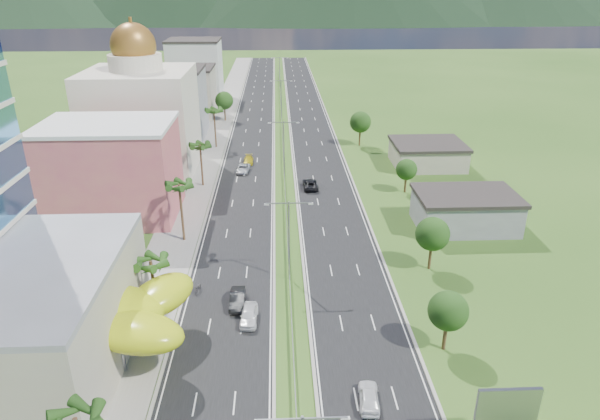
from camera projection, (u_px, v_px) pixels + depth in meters
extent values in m
plane|color=#2D5119|center=(292.00, 325.00, 60.76)|extent=(500.00, 500.00, 0.00)
cube|color=black|center=(254.00, 125.00, 142.87)|extent=(11.00, 260.00, 0.04)
cube|color=black|center=(310.00, 124.00, 143.47)|extent=(11.00, 260.00, 0.04)
cube|color=gray|center=(218.00, 125.00, 142.47)|extent=(7.00, 260.00, 0.12)
cube|color=gray|center=(283.00, 141.00, 126.44)|extent=(0.08, 216.00, 0.28)
cube|color=gray|center=(279.00, 72.00, 219.96)|extent=(0.10, 0.12, 0.70)
cube|color=gray|center=(279.00, 420.00, 33.49)|extent=(2.88, 0.12, 0.12)
cube|color=gray|center=(325.00, 418.00, 33.61)|extent=(2.88, 0.12, 0.12)
cube|color=silver|center=(345.00, 419.00, 33.70)|extent=(0.60, 0.25, 0.18)
cylinder|color=gray|center=(289.00, 242.00, 67.72)|extent=(0.20, 0.20, 11.00)
cube|color=gray|center=(277.00, 203.00, 65.54)|extent=(2.88, 0.12, 0.12)
cube|color=gray|center=(300.00, 203.00, 65.66)|extent=(2.88, 0.12, 0.12)
cube|color=silver|center=(267.00, 204.00, 65.53)|extent=(0.60, 0.25, 0.18)
cube|color=silver|center=(311.00, 204.00, 65.75)|extent=(0.60, 0.25, 0.18)
cylinder|color=gray|center=(284.00, 149.00, 104.35)|extent=(0.20, 0.20, 11.00)
cube|color=gray|center=(276.00, 122.00, 102.17)|extent=(2.88, 0.12, 0.12)
cube|color=gray|center=(291.00, 122.00, 102.29)|extent=(2.88, 0.12, 0.12)
cube|color=silver|center=(269.00, 123.00, 102.16)|extent=(0.60, 0.25, 0.18)
cube|color=silver|center=(298.00, 123.00, 102.38)|extent=(0.60, 0.25, 0.18)
cylinder|color=gray|center=(281.00, 100.00, 145.56)|extent=(0.20, 0.20, 11.00)
cube|color=gray|center=(276.00, 81.00, 143.38)|extent=(2.88, 0.12, 0.12)
cube|color=gray|center=(286.00, 81.00, 143.50)|extent=(2.88, 0.12, 0.12)
cube|color=silver|center=(271.00, 81.00, 143.37)|extent=(0.60, 0.25, 0.18)
cube|color=silver|center=(291.00, 81.00, 143.59)|extent=(0.60, 0.25, 0.18)
cylinder|color=gray|center=(280.00, 73.00, 186.76)|extent=(0.20, 0.20, 11.00)
cube|color=gray|center=(275.00, 58.00, 184.59)|extent=(2.88, 0.12, 0.12)
cube|color=gray|center=(284.00, 58.00, 184.70)|extent=(2.88, 0.12, 0.12)
cube|color=silver|center=(272.00, 58.00, 184.58)|extent=(0.60, 0.25, 0.18)
cube|color=silver|center=(287.00, 58.00, 184.80)|extent=(0.60, 0.25, 0.18)
cylinder|color=gray|center=(68.00, 326.00, 57.17)|extent=(0.50, 0.50, 4.00)
cylinder|color=gray|center=(122.00, 354.00, 52.87)|extent=(0.50, 0.50, 4.00)
cylinder|color=gray|center=(71.00, 376.00, 49.96)|extent=(0.50, 0.50, 4.00)
cylinder|color=gray|center=(153.00, 324.00, 57.53)|extent=(0.50, 0.50, 4.00)
cube|color=#BF4E61|center=(112.00, 172.00, 85.94)|extent=(20.00, 15.00, 15.00)
cube|color=beige|center=(142.00, 122.00, 106.00)|extent=(20.00, 20.00, 20.00)
cylinder|color=beige|center=(135.00, 62.00, 101.41)|extent=(10.00, 10.00, 3.00)
sphere|color=#8E5B22|center=(133.00, 46.00, 100.21)|extent=(8.40, 8.40, 8.40)
cube|color=gray|center=(171.00, 104.00, 129.74)|extent=(16.00, 15.00, 16.00)
cube|color=#A69C89|center=(185.00, 92.00, 150.48)|extent=(16.00, 15.00, 13.00)
cube|color=silver|center=(196.00, 70.00, 170.55)|extent=(16.00, 15.00, 18.00)
cube|color=#D85919|center=(508.00, 405.00, 43.12)|extent=(5.20, 0.35, 3.20)
cube|color=gray|center=(465.00, 212.00, 83.78)|extent=(15.00, 10.00, 5.00)
cube|color=#A69C89|center=(427.00, 155.00, 111.45)|extent=(14.00, 12.00, 4.40)
cylinder|color=#47301C|center=(154.00, 290.00, 60.47)|extent=(0.36, 0.36, 7.50)
cylinder|color=#47301C|center=(182.00, 213.00, 78.49)|extent=(0.36, 0.36, 9.00)
cylinder|color=#47301C|center=(202.00, 166.00, 99.75)|extent=(0.36, 0.36, 8.00)
cylinder|color=#47301C|center=(215.00, 129.00, 122.48)|extent=(0.36, 0.36, 8.80)
cylinder|color=#47301C|center=(225.00, 112.00, 146.15)|extent=(0.40, 0.40, 4.90)
sphere|color=#234816|center=(224.00, 101.00, 144.89)|extent=(4.90, 4.90, 4.90)
cylinder|color=#47301C|center=(445.00, 332.00, 55.98)|extent=(0.40, 0.40, 4.20)
sphere|color=#234816|center=(448.00, 311.00, 54.90)|extent=(4.20, 4.20, 4.20)
cylinder|color=#47301C|center=(430.00, 254.00, 71.60)|extent=(0.40, 0.40, 4.55)
sphere|color=#234816|center=(433.00, 234.00, 70.43)|extent=(4.55, 4.55, 4.55)
cylinder|color=#47301C|center=(405.00, 182.00, 97.50)|extent=(0.40, 0.40, 3.85)
sphere|color=#234816|center=(407.00, 169.00, 96.51)|extent=(3.85, 3.85, 3.85)
cylinder|color=#47301C|center=(360.00, 135.00, 124.60)|extent=(0.40, 0.40, 4.90)
sphere|color=#234816|center=(360.00, 122.00, 123.34)|extent=(4.90, 4.90, 4.90)
imported|color=white|center=(249.00, 315.00, 61.03)|extent=(2.13, 4.84, 1.62)
imported|color=black|center=(237.00, 299.00, 64.09)|extent=(1.76, 4.97, 1.63)
imported|color=#B6BABE|center=(243.00, 169.00, 108.00)|extent=(2.95, 5.38, 1.43)
imported|color=gold|center=(249.00, 160.00, 113.28)|extent=(1.94, 4.68, 1.35)
imported|color=white|center=(369.00, 397.00, 49.18)|extent=(2.25, 4.72, 1.56)
imported|color=black|center=(310.00, 184.00, 99.77)|extent=(2.73, 5.68, 1.56)
imported|color=black|center=(198.00, 287.00, 66.77)|extent=(0.99, 2.23, 1.37)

